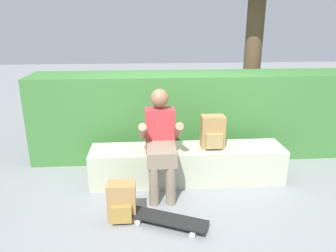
% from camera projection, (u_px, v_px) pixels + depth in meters
% --- Properties ---
extents(ground_plane, '(24.00, 24.00, 0.00)m').
position_uv_depth(ground_plane, '(190.00, 191.00, 3.77)').
color(ground_plane, gray).
extents(bench_main, '(2.37, 0.48, 0.44)m').
position_uv_depth(bench_main, '(187.00, 164.00, 3.97)').
color(bench_main, '#B1B69B').
rests_on(bench_main, ground).
extents(person_skater, '(0.49, 0.62, 1.19)m').
position_uv_depth(person_skater, '(161.00, 139.00, 3.61)').
color(person_skater, '#B73338').
rests_on(person_skater, ground).
extents(skateboard_near_person, '(0.81, 0.51, 0.09)m').
position_uv_depth(skateboard_near_person, '(167.00, 219.00, 3.11)').
color(skateboard_near_person, black).
rests_on(skateboard_near_person, ground).
extents(backpack_on_bench, '(0.28, 0.23, 0.40)m').
position_uv_depth(backpack_on_bench, '(213.00, 132.00, 3.86)').
color(backpack_on_bench, '#A37A47').
rests_on(backpack_on_bench, bench_main).
extents(backpack_on_ground, '(0.28, 0.23, 0.40)m').
position_uv_depth(backpack_on_ground, '(122.00, 202.00, 3.19)').
color(backpack_on_ground, '#A37A47').
rests_on(backpack_on_ground, ground).
extents(hedge_row, '(4.71, 0.73, 1.21)m').
position_uv_depth(hedge_row, '(198.00, 114.00, 4.70)').
color(hedge_row, '#3B7534').
rests_on(hedge_row, ground).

